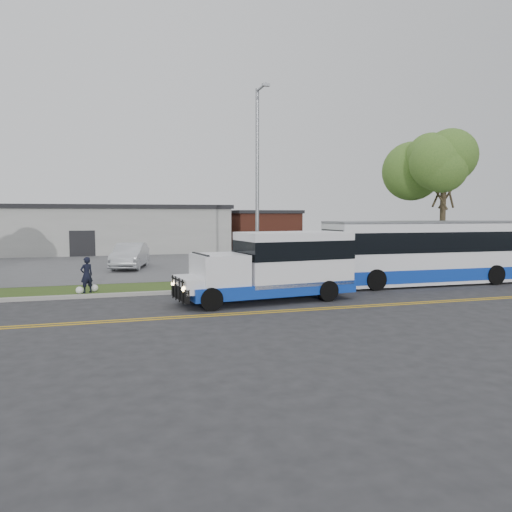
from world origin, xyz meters
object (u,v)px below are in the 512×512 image
object	(u,v)px
tree_east	(444,166)
parked_car_a	(130,256)
transit_bus	(434,252)
pedestrian	(87,275)
streetlight_near	(258,179)
shuttle_bus	(278,264)

from	to	relation	value
tree_east	parked_car_a	distance (m)	19.53
tree_east	transit_bus	size ratio (longest dim) A/B	0.72
transit_bus	pedestrian	world-z (taller)	transit_bus
tree_east	pedestrian	xyz separation A→B (m)	(-19.05, -1.10, -5.32)
tree_east	pedestrian	world-z (taller)	tree_east
tree_east	streetlight_near	world-z (taller)	streetlight_near
transit_bus	parked_car_a	bearing A→B (deg)	143.39
tree_east	streetlight_near	xyz separation A→B (m)	(-11.00, -0.27, -0.97)
shuttle_bus	transit_bus	bearing A→B (deg)	7.35
streetlight_near	transit_bus	bearing A→B (deg)	-13.71
streetlight_near	pedestrian	xyz separation A→B (m)	(-8.05, -0.83, -4.35)
pedestrian	parked_car_a	world-z (taller)	parked_car_a
transit_bus	pedestrian	xyz separation A→B (m)	(-16.78, 1.30, -0.72)
shuttle_bus	pedestrian	bearing A→B (deg)	147.63
transit_bus	streetlight_near	bearing A→B (deg)	166.71
shuttle_bus	parked_car_a	xyz separation A→B (m)	(-5.24, 13.23, -0.59)
tree_east	shuttle_bus	size ratio (longest dim) A/B	1.11
transit_bus	pedestrian	size ratio (longest dim) A/B	7.31
shuttle_bus	transit_bus	xyz separation A→B (m)	(9.24, 2.32, 0.12)
tree_east	pedestrian	distance (m)	19.81
streetlight_near	parked_car_a	world-z (taller)	streetlight_near
shuttle_bus	pedestrian	size ratio (longest dim) A/B	4.76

